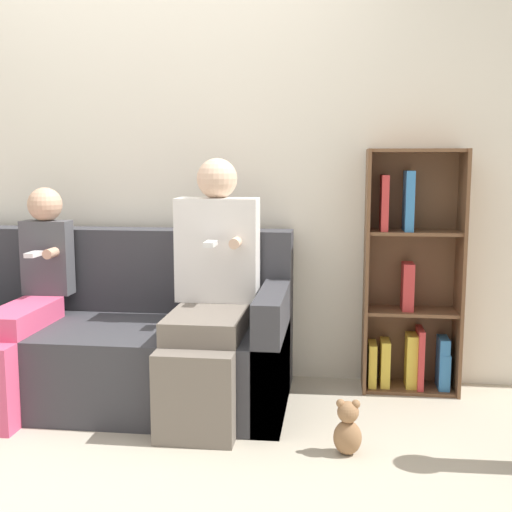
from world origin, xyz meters
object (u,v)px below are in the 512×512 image
Objects in this scene: adult_seated at (211,283)px; child_seated at (26,297)px; couch at (103,341)px; bookshelf at (411,287)px; teddy_bear at (348,429)px.

adult_seated is 1.14× the size of child_seated.
couch is 0.45m from child_seated.
bookshelf is (1.96, 0.46, 0.01)m from child_seated.
child_seated is at bearing 165.82° from teddy_bear.
teddy_bear is (-0.34, -0.87, -0.45)m from bookshelf.
bookshelf is at bearing 68.59° from teddy_bear.
child_seated is 0.84× the size of bookshelf.
couch is at bearing 156.22° from teddy_bear.
child_seated is at bearing -166.69° from bookshelf.
bookshelf reaches higher than adult_seated.
bookshelf is at bearing 22.84° from adult_seated.
adult_seated is at bearing -157.16° from bookshelf.
bookshelf reaches higher than teddy_bear.
adult_seated reaches higher than teddy_bear.
teddy_bear is at bearing -111.41° from bookshelf.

